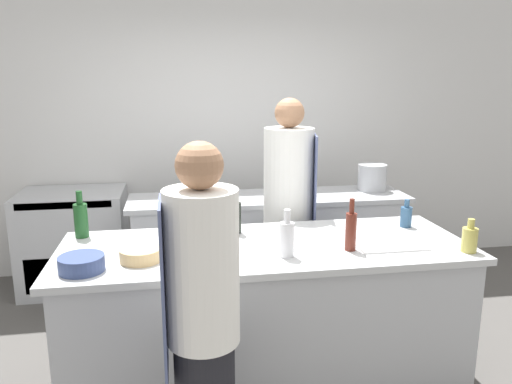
# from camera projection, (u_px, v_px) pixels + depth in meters

# --- Properties ---
(ground_plane) EXTENTS (16.00, 16.00, 0.00)m
(ground_plane) POSITION_uv_depth(u_px,v_px,m) (265.00, 379.00, 3.24)
(ground_plane) COLOR #4C4947
(wall_back) EXTENTS (8.00, 0.06, 2.80)m
(wall_back) POSITION_uv_depth(u_px,v_px,m) (227.00, 130.00, 4.97)
(wall_back) COLOR silver
(wall_back) RESTS_ON ground_plane
(prep_counter) EXTENTS (2.48, 0.92, 0.92)m
(prep_counter) POSITION_uv_depth(u_px,v_px,m) (265.00, 314.00, 3.14)
(prep_counter) COLOR #A8AAAF
(prep_counter) RESTS_ON ground_plane
(pass_counter) EXTENTS (2.39, 0.60, 0.92)m
(pass_counter) POSITION_uv_depth(u_px,v_px,m) (269.00, 247.00, 4.38)
(pass_counter) COLOR #A8AAAF
(pass_counter) RESTS_ON ground_plane
(oven_range) EXTENTS (0.92, 0.68, 0.91)m
(oven_range) POSITION_uv_depth(u_px,v_px,m) (75.00, 240.00, 4.58)
(oven_range) COLOR #A8AAAF
(oven_range) RESTS_ON ground_plane
(chef_at_prep_near) EXTENTS (0.34, 0.33, 1.66)m
(chef_at_prep_near) POSITION_uv_depth(u_px,v_px,m) (203.00, 325.00, 2.22)
(chef_at_prep_near) COLOR black
(chef_at_prep_near) RESTS_ON ground_plane
(chef_at_stove) EXTENTS (0.42, 0.40, 1.77)m
(chef_at_stove) POSITION_uv_depth(u_px,v_px,m) (288.00, 215.00, 3.81)
(chef_at_stove) COLOR black
(chef_at_stove) RESTS_ON ground_plane
(bottle_olive_oil) EXTENTS (0.07, 0.07, 0.28)m
(bottle_olive_oil) POSITION_uv_depth(u_px,v_px,m) (236.00, 216.00, 3.24)
(bottle_olive_oil) COLOR black
(bottle_olive_oil) RESTS_ON prep_counter
(bottle_vinegar) EXTENTS (0.09, 0.09, 0.20)m
(bottle_vinegar) POSITION_uv_depth(u_px,v_px,m) (470.00, 239.00, 2.90)
(bottle_vinegar) COLOR #B2A84C
(bottle_vinegar) RESTS_ON prep_counter
(bottle_wine) EXTENTS (0.09, 0.09, 0.30)m
(bottle_wine) POSITION_uv_depth(u_px,v_px,m) (81.00, 219.00, 3.16)
(bottle_wine) COLOR #19471E
(bottle_wine) RESTS_ON prep_counter
(bottle_cooking_oil) EXTENTS (0.08, 0.08, 0.28)m
(bottle_cooking_oil) POSITION_uv_depth(u_px,v_px,m) (287.00, 238.00, 2.81)
(bottle_cooking_oil) COLOR silver
(bottle_cooking_oil) RESTS_ON prep_counter
(bottle_sauce) EXTENTS (0.07, 0.07, 0.31)m
(bottle_sauce) POSITION_uv_depth(u_px,v_px,m) (351.00, 230.00, 2.92)
(bottle_sauce) COLOR #5B2319
(bottle_sauce) RESTS_ON prep_counter
(bottle_water) EXTENTS (0.08, 0.08, 0.19)m
(bottle_water) POSITION_uv_depth(u_px,v_px,m) (406.00, 216.00, 3.39)
(bottle_water) COLOR #2D5175
(bottle_water) RESTS_ON prep_counter
(bowl_mixing_large) EXTENTS (0.24, 0.24, 0.08)m
(bowl_mixing_large) POSITION_uv_depth(u_px,v_px,m) (82.00, 264.00, 2.61)
(bowl_mixing_large) COLOR navy
(bowl_mixing_large) RESTS_ON prep_counter
(bowl_prep_small) EXTENTS (0.23, 0.23, 0.07)m
(bowl_prep_small) POSITION_uv_depth(u_px,v_px,m) (141.00, 255.00, 2.76)
(bowl_prep_small) COLOR tan
(bowl_prep_small) RESTS_ON prep_counter
(cutting_board) EXTENTS (0.41, 0.24, 0.01)m
(cutting_board) POSITION_uv_depth(u_px,v_px,m) (390.00, 245.00, 3.01)
(cutting_board) COLOR white
(cutting_board) RESTS_ON prep_counter
(stockpot) EXTENTS (0.26, 0.26, 0.24)m
(stockpot) POSITION_uv_depth(u_px,v_px,m) (372.00, 177.00, 4.48)
(stockpot) COLOR #A8AAAF
(stockpot) RESTS_ON pass_counter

